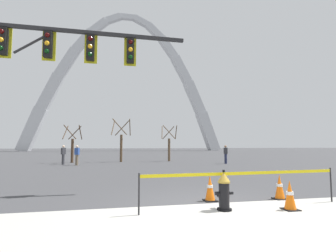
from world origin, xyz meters
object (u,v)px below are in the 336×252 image
Objects in this scene: traffic_cone_by_hydrant at (290,195)px; monument_arch at (126,88)px; fire_hydrant at (224,191)px; pedestrian_standing_center at (226,154)px; pedestrian_walking_left at (63,155)px; pedestrian_walking_right at (77,155)px; traffic_signal_gantry at (34,62)px; traffic_cone_mid_sidewalk at (210,188)px; traffic_cone_curb_edge at (280,187)px.

traffic_cone_by_hydrant is 68.56m from monument_arch.
fire_hydrant is 0.62× the size of pedestrian_standing_center.
pedestrian_walking_left and pedestrian_walking_right have the same top height.
traffic_signal_gantry reaches higher than fire_hydrant.
traffic_cone_mid_sidewalk is 0.46× the size of pedestrian_standing_center.
pedestrian_walking_left reaches higher than traffic_cone_curb_edge.
fire_hydrant is at bearing -66.30° from pedestrian_walking_left.
traffic_signal_gantry is at bearing -94.54° from monument_arch.
traffic_cone_mid_sidewalk is at bearing 174.38° from traffic_cone_curb_edge.
traffic_cone_mid_sidewalk is at bearing -89.59° from monument_arch.
traffic_cone_curb_edge is (0.54, 1.14, 0.00)m from traffic_cone_by_hydrant.
pedestrian_walking_left is (-8.63, 16.25, 0.46)m from traffic_cone_by_hydrant.
fire_hydrant is 1.36× the size of traffic_cone_curb_edge.
pedestrian_walking_left reaches higher than traffic_cone_mid_sidewalk.
traffic_cone_mid_sidewalk is at bearing -64.69° from pedestrian_walking_left.
monument_arch is 35.59× the size of pedestrian_standing_center.
traffic_signal_gantry is (-5.42, 3.07, 3.94)m from fire_hydrant.
traffic_cone_by_hydrant is 15.35m from pedestrian_standing_center.
traffic_cone_curb_edge is 17.68m from pedestrian_walking_left.
pedestrian_walking_left is (-6.58, -49.93, -17.32)m from monument_arch.
traffic_signal_gantry is at bearing -137.05° from pedestrian_standing_center.
traffic_cone_by_hydrant is at bearing -25.55° from traffic_signal_gantry.
traffic_cone_by_hydrant is at bearing -88.23° from monument_arch.
pedestrian_walking_right is at bearing 119.29° from traffic_cone_curb_edge.
traffic_cone_by_hydrant is at bearing -62.04° from pedestrian_walking_left.
traffic_signal_gantry is at bearing 150.45° from fire_hydrant.
traffic_signal_gantry is 16.76m from pedestrian_standing_center.
pedestrian_standing_center is at bearing 71.19° from traffic_cone_by_hydrant.
pedestrian_walking_left is at bearing 113.70° from fire_hydrant.
traffic_cone_mid_sidewalk is 67.23m from monument_arch.
fire_hydrant is 0.13× the size of traffic_signal_gantry.
pedestrian_walking_right is at bearing 115.83° from traffic_cone_by_hydrant.
pedestrian_walking_right is (-7.41, 15.31, 0.46)m from traffic_cone_by_hydrant.
traffic_cone_curb_edge is 16.25m from pedestrian_walking_right.
traffic_cone_by_hydrant is 2.08m from traffic_cone_mid_sidewalk.
pedestrian_walking_right is (-12.36, 0.79, 0.00)m from pedestrian_standing_center.
pedestrian_standing_center is (6.99, -51.66, -17.32)m from monument_arch.
fire_hydrant is at bearing -68.91° from pedestrian_walking_right.
traffic_signal_gantry is at bearing 154.45° from traffic_cone_by_hydrant.
traffic_signal_gantry is at bearing 163.64° from traffic_cone_curb_edge.
traffic_signal_gantry reaches higher than traffic_cone_mid_sidewalk.
traffic_cone_by_hydrant is at bearing -108.81° from pedestrian_standing_center.
monument_arch is (4.99, 62.82, 13.74)m from traffic_signal_gantry.
pedestrian_standing_center and pedestrian_walking_right have the same top height.
monument_arch reaches higher than traffic_signal_gantry.
traffic_cone_by_hydrant and traffic_cone_curb_edge have the same top height.
monument_arch is at bearing 90.37° from fire_hydrant.
traffic_cone_by_hydrant is (1.62, -0.29, -0.11)m from fire_hydrant.
fire_hydrant reaches higher than traffic_cone_curb_edge.
monument_arch reaches higher than fire_hydrant.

